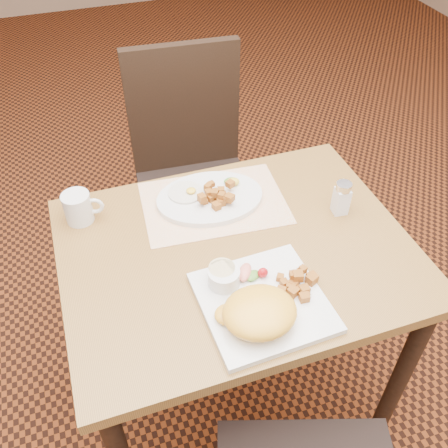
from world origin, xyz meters
TOP-DOWN VIEW (x-y plane):
  - ground at (0.00, 0.00)m, footprint 8.00×8.00m
  - table at (0.00, 0.00)m, footprint 0.90×0.70m
  - chair_far at (0.06, 0.66)m, footprint 0.45×0.46m
  - placemat at (-0.00, 0.19)m, footprint 0.42×0.31m
  - plate_square at (-0.01, -0.19)m, footprint 0.29×0.29m
  - plate_oval at (-0.01, 0.20)m, footprint 0.32×0.25m
  - hollandaise_mound at (-0.04, -0.24)m, footprint 0.18×0.15m
  - ramekin at (-0.08, -0.11)m, footprint 0.08×0.08m
  - garnish_sq at (-0.01, -0.11)m, footprint 0.08×0.07m
  - fried_egg at (-0.07, 0.23)m, footprint 0.10×0.10m
  - garnish_ov at (0.07, 0.23)m, footprint 0.05×0.05m
  - salt_shaker at (0.32, 0.04)m, footprint 0.05×0.05m
  - coffee_mug at (-0.37, 0.24)m, footprint 0.11×0.08m
  - home_fries_sq at (0.09, -0.18)m, footprint 0.11×0.10m
  - home_fries_ov at (0.00, 0.18)m, footprint 0.12×0.10m

SIDE VIEW (x-z plane):
  - ground at x=0.00m, z-range 0.00..0.00m
  - chair_far at x=0.06m, z-range 0.05..1.02m
  - table at x=0.00m, z-range 0.27..1.02m
  - placemat at x=0.00m, z-range 0.75..0.75m
  - plate_square at x=-0.01m, z-range 0.75..0.77m
  - plate_oval at x=-0.01m, z-range 0.75..0.77m
  - fried_egg at x=-0.07m, z-range 0.76..0.78m
  - garnish_sq at x=-0.01m, z-range 0.76..0.79m
  - garnish_ov at x=0.07m, z-range 0.77..0.79m
  - home_fries_sq at x=0.09m, z-range 0.76..0.80m
  - home_fries_ov at x=0.00m, z-range 0.77..0.81m
  - ramekin at x=-0.08m, z-range 0.77..0.81m
  - coffee_mug at x=-0.37m, z-range 0.75..0.84m
  - hollandaise_mound at x=-0.04m, z-range 0.76..0.83m
  - salt_shaker at x=0.32m, z-range 0.75..0.85m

